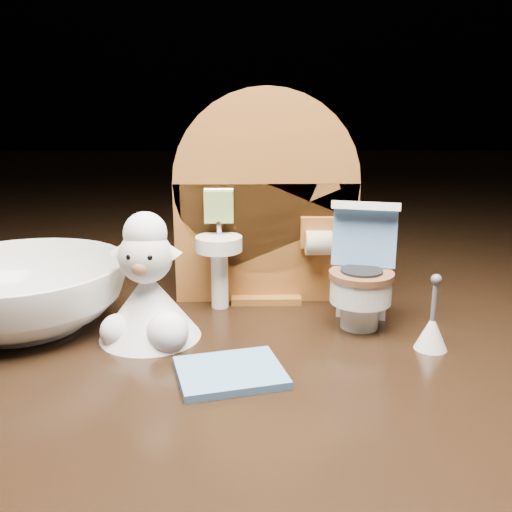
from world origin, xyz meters
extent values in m
cube|color=black|center=(0.00, 0.00, -0.05)|extent=(2.50, 2.50, 0.10)
cube|color=brown|center=(0.00, 0.07, 0.04)|extent=(0.13, 0.02, 0.09)
cylinder|color=brown|center=(0.00, 0.07, 0.09)|extent=(0.13, 0.02, 0.13)
cube|color=brown|center=(0.00, 0.07, 0.00)|extent=(0.05, 0.04, 0.01)
cylinder|color=white|center=(-0.03, 0.05, 0.02)|extent=(0.01, 0.01, 0.04)
cylinder|color=white|center=(-0.03, 0.04, 0.05)|extent=(0.03, 0.03, 0.01)
cylinder|color=silver|center=(-0.03, 0.05, 0.06)|extent=(0.00, 0.00, 0.01)
cube|color=#819D51|center=(-0.03, 0.05, 0.07)|extent=(0.02, 0.01, 0.02)
cube|color=brown|center=(0.04, 0.06, 0.05)|extent=(0.02, 0.01, 0.02)
cylinder|color=#BDB291|center=(0.04, 0.05, 0.05)|extent=(0.02, 0.02, 0.02)
cylinder|color=white|center=(0.06, 0.01, 0.01)|extent=(0.02, 0.02, 0.02)
cylinder|color=white|center=(0.06, 0.01, 0.03)|extent=(0.04, 0.04, 0.02)
cylinder|color=brown|center=(0.06, 0.01, 0.04)|extent=(0.04, 0.04, 0.00)
cube|color=white|center=(0.06, 0.03, 0.02)|extent=(0.04, 0.02, 0.05)
cube|color=#5785BE|center=(0.06, 0.02, 0.06)|extent=(0.04, 0.02, 0.04)
cube|color=white|center=(0.06, 0.02, 0.08)|extent=(0.04, 0.02, 0.01)
cylinder|color=#9BC449|center=(0.07, 0.03, 0.05)|extent=(0.01, 0.01, 0.01)
cube|color=#5785BE|center=(-0.02, -0.06, 0.00)|extent=(0.06, 0.06, 0.00)
cone|color=white|center=(0.09, -0.02, 0.01)|extent=(0.02, 0.02, 0.02)
cylinder|color=#59595B|center=(0.09, -0.02, 0.03)|extent=(0.00, 0.00, 0.03)
sphere|color=#59595B|center=(0.09, -0.02, 0.04)|extent=(0.01, 0.01, 0.01)
cone|color=white|center=(-0.07, 0.00, 0.02)|extent=(0.06, 0.06, 0.04)
sphere|color=white|center=(-0.06, -0.02, 0.01)|extent=(0.03, 0.03, 0.03)
sphere|color=white|center=(-0.09, -0.02, 0.01)|extent=(0.02, 0.02, 0.02)
sphere|color=silver|center=(-0.07, -0.01, 0.05)|extent=(0.03, 0.03, 0.03)
sphere|color=tan|center=(-0.08, -0.02, 0.05)|extent=(0.01, 0.01, 0.01)
sphere|color=white|center=(-0.07, 0.00, 0.07)|extent=(0.03, 0.03, 0.03)
cone|color=silver|center=(-0.09, 0.00, 0.06)|extent=(0.02, 0.01, 0.01)
cone|color=silver|center=(-0.06, -0.01, 0.06)|extent=(0.02, 0.01, 0.01)
sphere|color=black|center=(-0.08, -0.02, 0.06)|extent=(0.00, 0.00, 0.00)
sphere|color=black|center=(-0.07, -0.02, 0.06)|extent=(0.00, 0.00, 0.00)
imported|color=white|center=(-0.16, 0.02, 0.02)|extent=(0.17, 0.17, 0.04)
camera|label=1|loc=(-0.01, -0.33, 0.14)|focal=40.00mm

